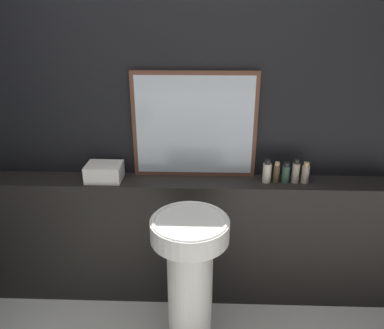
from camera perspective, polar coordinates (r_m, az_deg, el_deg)
wall_back at (r=2.40m, az=-0.79°, el=6.87°), size 8.00×0.06×2.50m
vanity_counter at (r=2.60m, az=-0.84°, el=-11.39°), size 2.73×0.23×0.89m
pedestal_sink at (r=2.19m, az=-0.32°, el=-16.26°), size 0.43×0.43×0.88m
mirror at (r=2.35m, az=0.39°, el=5.95°), size 0.78×0.03×0.68m
towel_stack at (r=2.45m, az=-13.21°, el=-1.11°), size 0.22×0.18×0.11m
shampoo_bottle at (r=2.39m, az=11.35°, el=-1.09°), size 0.05×0.05×0.15m
conditioner_bottle at (r=2.40m, az=12.74°, el=-1.25°), size 0.04×0.04×0.14m
lotion_bottle at (r=2.41m, az=14.08°, el=-1.31°), size 0.05×0.05×0.13m
body_wash_bottle at (r=2.42m, az=15.52°, el=-1.08°), size 0.05×0.05×0.16m
hand_soap_bottle at (r=2.44m, az=16.89°, el=-1.29°), size 0.05×0.05×0.14m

